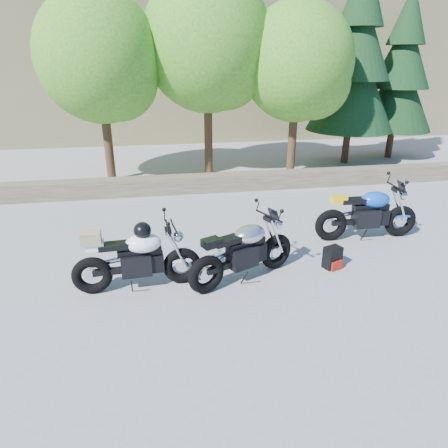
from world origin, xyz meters
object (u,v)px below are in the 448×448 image
(white_bike, at_px, (136,257))
(blue_bike, at_px, (368,214))
(silver_bike, at_px, (244,252))
(backpack, at_px, (333,258))

(white_bike, height_order, blue_bike, white_bike)
(silver_bike, height_order, backpack, silver_bike)
(silver_bike, bearing_deg, blue_bike, -1.28)
(white_bike, relative_size, backpack, 5.13)
(white_bike, distance_m, blue_bike, 5.11)
(white_bike, distance_m, backpack, 3.66)
(backpack, bearing_deg, blue_bike, 21.44)
(white_bike, bearing_deg, backpack, -1.77)
(silver_bike, bearing_deg, white_bike, 154.98)
(white_bike, bearing_deg, silver_bike, -4.14)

